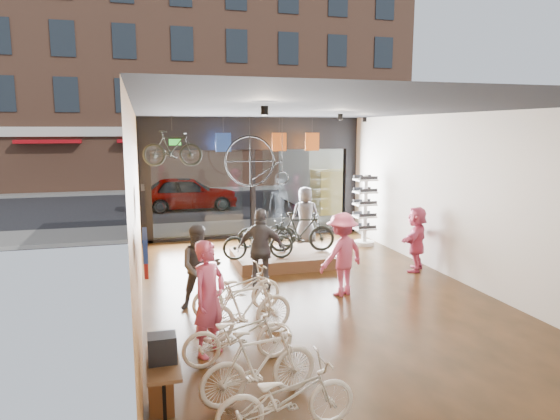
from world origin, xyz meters
name	(u,v)px	position (x,y,z in m)	size (l,w,h in m)	color
ground_plane	(315,296)	(0.00, 0.00, -0.02)	(7.00, 12.00, 0.04)	black
ceiling	(317,110)	(0.00, 0.00, 3.82)	(7.00, 12.00, 0.04)	black
wall_left	(137,213)	(-3.52, 0.00, 1.90)	(0.04, 12.00, 3.80)	#A06334
wall_right	(465,199)	(3.52, 0.00, 1.90)	(0.04, 12.00, 3.80)	beige
wall_back	(543,304)	(0.00, -6.02, 1.90)	(7.00, 0.04, 3.80)	beige
storefront	(253,178)	(0.00, 6.00, 1.90)	(7.00, 0.26, 3.80)	black
exit_sign	(175,142)	(-2.40, 5.88, 3.05)	(0.35, 0.06, 0.18)	#198C26
street_road	(214,199)	(0.00, 15.00, -0.01)	(30.00, 18.00, 0.02)	black
sidewalk_near	(246,227)	(0.00, 7.20, 0.06)	(30.00, 2.40, 0.12)	slate
sidewalk_far	(204,189)	(0.00, 19.00, 0.06)	(30.00, 2.00, 0.12)	slate
opposite_building	(196,69)	(0.00, 21.50, 7.00)	(26.00, 5.00, 14.00)	brown
street_car	(187,193)	(-1.57, 12.00, 0.73)	(1.72, 4.27, 1.46)	gray
box_truck	(323,178)	(4.26, 11.00, 1.31)	(2.22, 6.67, 2.63)	silver
floor_bike_0	(286,397)	(-1.92, -4.44, 0.44)	(0.58, 1.66, 0.87)	silver
floor_bike_1	(260,364)	(-2.05, -3.69, 0.48)	(0.46, 1.61, 0.97)	silver
floor_bike_2	(238,334)	(-2.12, -2.60, 0.44)	(0.59, 1.68, 0.88)	silver
floor_bike_3	(245,308)	(-1.84, -1.75, 0.51)	(0.48, 1.71, 1.03)	silver
floor_bike_4	(237,290)	(-1.77, -0.64, 0.46)	(0.61, 1.76, 0.92)	silver
display_platform	(281,259)	(-0.03, 2.49, 0.15)	(2.40, 1.80, 0.30)	#503B1E
display_bike_left	(258,241)	(-0.74, 2.06, 0.75)	(0.60, 1.73, 0.91)	black
display_bike_mid	(301,232)	(0.51, 2.49, 0.82)	(0.49, 1.72, 1.04)	black
display_bike_right	(267,232)	(-0.22, 3.22, 0.72)	(0.55, 1.59, 0.84)	black
customer_0	(209,298)	(-2.49, -2.20, 0.90)	(0.65, 0.43, 1.79)	#CC4C72
customer_1	(200,267)	(-2.39, -0.16, 0.82)	(0.80, 0.62, 1.65)	#3F3F44
customer_2	(261,250)	(-1.00, 0.64, 0.89)	(1.04, 0.43, 1.78)	#3F3F44
customer_3	(342,254)	(0.54, -0.12, 0.87)	(1.12, 0.65, 1.74)	#CC4C72
customer_4	(305,216)	(1.28, 4.52, 0.87)	(0.85, 0.55, 1.74)	#3F3F44
customer_5	(416,239)	(3.00, 1.09, 0.79)	(1.47, 0.47, 1.59)	#CC4C72
sunglasses_rack	(365,210)	(2.95, 3.94, 1.05)	(0.62, 0.51, 2.11)	white
wall_merch	(149,308)	(-3.38, -3.50, 1.30)	(0.40, 2.40, 2.60)	navy
penny_farthing	(260,163)	(-0.17, 4.23, 2.50)	(1.78, 0.06, 1.43)	black
hung_bike	(172,148)	(-2.58, 4.20, 2.93)	(0.45, 1.58, 0.95)	black
jersey_left	(223,142)	(-1.05, 5.20, 3.05)	(0.45, 0.03, 0.55)	#1E3F99
jersey_mid	(279,142)	(0.66, 5.20, 3.05)	(0.45, 0.03, 0.55)	#CC5919
jersey_right	(312,142)	(1.71, 5.20, 3.05)	(0.45, 0.03, 0.55)	#CC5919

